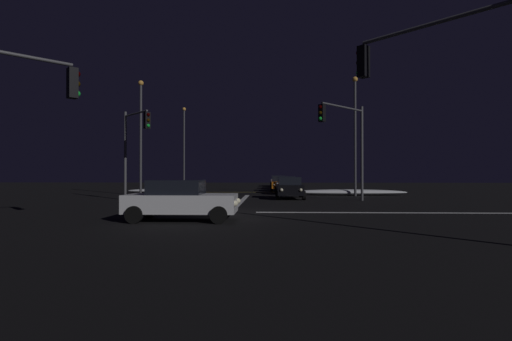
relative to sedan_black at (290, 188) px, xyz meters
name	(u,v)px	position (x,y,z in m)	size (l,w,h in m)	color
ground	(230,213)	(-3.32, -9.98, -0.85)	(120.00, 120.00, 0.10)	black
stop_line_north	(242,201)	(-3.32, -2.26, -0.80)	(0.35, 13.17, 0.01)	white
centre_line_ns	(251,192)	(-3.32, 9.34, -0.80)	(22.00, 0.15, 0.01)	yellow
crosswalk_bar_east	(398,213)	(4.50, -9.98, -0.80)	(13.17, 0.40, 0.01)	white
snow_bank_left_curb	(160,191)	(-11.83, 7.78, -0.61)	(6.07, 1.50, 0.39)	white
snow_bank_right_curb	(349,192)	(5.20, 4.49, -0.55)	(9.78, 1.50, 0.49)	white
sedan_black	(290,188)	(0.00, 0.00, 0.00)	(2.02, 4.33, 1.57)	black
sedan_silver	(286,185)	(0.05, 6.67, 0.00)	(2.02, 4.33, 1.57)	#B7B7BC
sedan_orange	(280,183)	(-0.34, 12.06, 0.00)	(2.02, 4.33, 1.57)	#C66014
sedan_blue	(280,182)	(-0.21, 17.38, 0.00)	(2.02, 4.33, 1.57)	navy
sedan_red	(279,181)	(-0.24, 23.06, 0.00)	(2.02, 4.33, 1.57)	maroon
sedan_gray	(277,181)	(-0.35, 28.55, 0.00)	(2.02, 4.33, 1.57)	slate
sedan_white_crossing	(181,200)	(-4.88, -13.27, 0.00)	(4.33, 2.02, 1.57)	silver
traffic_signal_nw	(134,138)	(-10.47, -2.83, 3.36)	(2.56, 2.56, 6.11)	#4C4C51
traffic_signal_se	(442,80)	(3.50, -16.80, 3.69)	(3.41, 3.41, 6.50)	#4C4C51
traffic_signal_ne	(346,133)	(3.47, -3.19, 3.61)	(3.44, 3.44, 6.37)	#4C4C51
streetlamp_right_near	(355,128)	(5.50, 3.34, 4.76)	(0.44, 0.44, 9.72)	#424247
streetlamp_left_far	(184,142)	(-12.13, 19.34, 4.96)	(0.44, 0.44, 10.11)	#424247
streetlamp_left_near	(141,130)	(-12.13, 3.34, 4.68)	(0.44, 0.44, 9.56)	#424247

